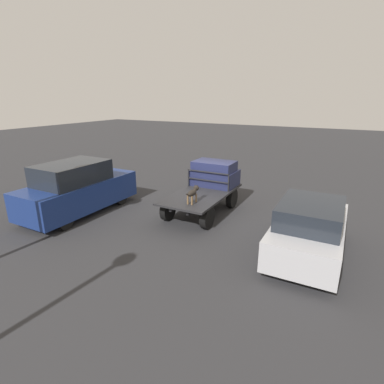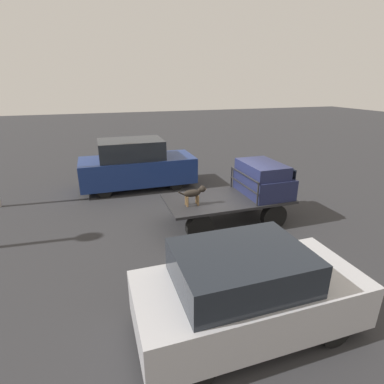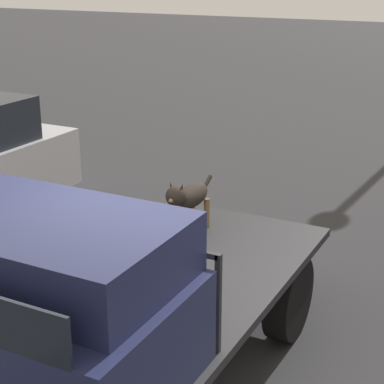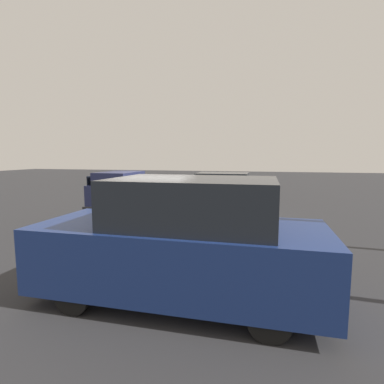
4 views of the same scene
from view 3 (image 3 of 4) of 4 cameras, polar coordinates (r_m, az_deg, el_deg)
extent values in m
plane|color=#2D2D30|center=(5.93, -3.85, -16.25)|extent=(80.00, 80.00, 0.00)
cylinder|color=black|center=(6.37, 8.59, -9.28)|extent=(0.83, 0.24, 0.83)
cylinder|color=black|center=(7.01, -4.55, -6.30)|extent=(0.83, 0.24, 0.83)
cube|color=black|center=(5.39, -0.77, -11.06)|extent=(3.70, 0.10, 0.18)
cube|color=black|center=(5.71, -7.06, -9.33)|extent=(3.70, 0.10, 0.18)
cube|color=#232326|center=(5.48, -4.05, -9.00)|extent=(4.02, 2.00, 0.08)
cube|color=#1E2347|center=(4.39, -13.16, -11.67)|extent=(1.33, 1.88, 0.67)
cube|color=#1E2347|center=(4.21, -12.84, -4.80)|extent=(1.13, 1.73, 0.41)
cube|color=#232326|center=(4.46, 2.32, -9.95)|extent=(0.04, 0.04, 0.75)
cube|color=#232326|center=(5.41, -15.68, -5.17)|extent=(0.04, 0.04, 0.75)
cube|color=#232326|center=(4.72, -7.80, -3.56)|extent=(0.04, 1.84, 0.04)
cube|color=#232326|center=(4.87, -7.60, -7.42)|extent=(0.04, 1.84, 0.04)
cylinder|color=brown|center=(6.34, -0.03, -2.86)|extent=(0.06, 0.06, 0.31)
cylinder|color=brown|center=(6.42, -1.36, -2.60)|extent=(0.06, 0.06, 0.31)
cylinder|color=brown|center=(6.62, 1.32, -1.88)|extent=(0.06, 0.06, 0.31)
cylinder|color=brown|center=(6.69, 0.03, -1.64)|extent=(0.06, 0.06, 0.31)
ellipsoid|color=black|center=(6.44, 0.00, -0.33)|extent=(0.54, 0.22, 0.22)
sphere|color=brown|center=(6.32, -0.63, -1.07)|extent=(0.10, 0.10, 0.10)
cylinder|color=black|center=(6.22, -0.98, -0.43)|extent=(0.16, 0.12, 0.15)
sphere|color=black|center=(6.12, -1.44, -0.37)|extent=(0.20, 0.20, 0.20)
cone|color=brown|center=(6.06, -1.83, -0.75)|extent=(0.11, 0.11, 0.11)
cone|color=black|center=(6.08, -0.94, 0.34)|extent=(0.06, 0.08, 0.10)
cone|color=black|center=(6.13, -1.85, 0.50)|extent=(0.06, 0.08, 0.10)
cylinder|color=black|center=(6.69, 1.25, 0.67)|extent=(0.23, 0.04, 0.16)
cylinder|color=black|center=(9.72, -13.22, -0.03)|extent=(0.60, 0.20, 0.60)
camera|label=1|loc=(16.38, -0.44, 23.45)|focal=28.00mm
camera|label=2|loc=(13.48, -28.17, 21.51)|focal=28.00mm
camera|label=4|loc=(10.29, 67.97, 1.95)|focal=28.00mm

